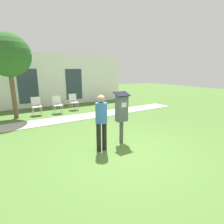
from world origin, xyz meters
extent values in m
plane|color=#476B2D|center=(0.00, 0.00, 0.00)|extent=(40.00, 40.00, 0.00)
cube|color=#B7B2A8|center=(0.00, 4.05, 0.01)|extent=(12.00, 1.10, 0.02)
cube|color=white|center=(0.00, 7.73, 1.60)|extent=(10.00, 0.24, 3.20)
cube|color=#2D3D4C|center=(-1.40, 7.60, 1.30)|extent=(1.10, 0.02, 2.00)
cube|color=#2D3D4C|center=(1.40, 7.60, 1.30)|extent=(1.10, 0.02, 2.00)
cylinder|color=#4C4C4C|center=(0.28, 0.50, 0.35)|extent=(0.12, 0.12, 0.70)
cube|color=#4C5156|center=(0.28, 0.50, 1.10)|extent=(0.34, 0.22, 0.80)
cube|color=silver|center=(0.28, 0.38, 1.22)|extent=(0.18, 0.01, 0.14)
cube|color=black|center=(0.28, 0.50, 1.53)|extent=(0.44, 0.31, 0.12)
cylinder|color=black|center=(-0.60, 0.33, 0.41)|extent=(0.13, 0.13, 0.82)
cylinder|color=black|center=(-0.42, 0.33, 0.41)|extent=(0.13, 0.13, 0.82)
cylinder|color=#386BB7|center=(-0.51, 0.33, 1.09)|extent=(0.32, 0.32, 0.55)
sphere|color=tan|center=(-0.51, 0.33, 1.48)|extent=(0.21, 0.21, 0.21)
cylinder|color=silver|center=(-1.53, 5.35, 0.21)|extent=(0.03, 0.03, 0.42)
cylinder|color=silver|center=(-1.15, 5.35, 0.21)|extent=(0.03, 0.03, 0.42)
cylinder|color=silver|center=(-1.53, 5.73, 0.21)|extent=(0.03, 0.03, 0.42)
cylinder|color=silver|center=(-1.15, 5.73, 0.21)|extent=(0.03, 0.03, 0.42)
cube|color=silver|center=(-1.34, 5.54, 0.44)|extent=(0.44, 0.44, 0.04)
cube|color=silver|center=(-1.34, 5.75, 0.68)|extent=(0.44, 0.04, 0.44)
cylinder|color=silver|center=(-0.53, 5.19, 0.21)|extent=(0.03, 0.03, 0.42)
cylinder|color=silver|center=(-0.15, 5.19, 0.21)|extent=(0.03, 0.03, 0.42)
cylinder|color=silver|center=(-0.53, 5.57, 0.21)|extent=(0.03, 0.03, 0.42)
cylinder|color=silver|center=(-0.15, 5.57, 0.21)|extent=(0.03, 0.03, 0.42)
cube|color=silver|center=(-0.34, 5.38, 0.44)|extent=(0.44, 0.44, 0.04)
cube|color=silver|center=(-0.34, 5.59, 0.68)|extent=(0.44, 0.04, 0.44)
cylinder|color=silver|center=(0.47, 5.53, 0.21)|extent=(0.03, 0.03, 0.42)
cylinder|color=silver|center=(0.85, 5.53, 0.21)|extent=(0.03, 0.03, 0.42)
cylinder|color=silver|center=(0.47, 5.91, 0.21)|extent=(0.03, 0.03, 0.42)
cylinder|color=silver|center=(0.85, 5.91, 0.21)|extent=(0.03, 0.03, 0.42)
cube|color=silver|center=(0.66, 5.72, 0.44)|extent=(0.44, 0.44, 0.04)
cube|color=silver|center=(0.66, 5.92, 0.68)|extent=(0.44, 0.04, 0.44)
cylinder|color=brown|center=(-2.29, 5.50, 1.10)|extent=(0.20, 0.20, 2.20)
sphere|color=#2D6028|center=(-2.29, 5.50, 2.87)|extent=(1.90, 1.90, 1.90)
camera|label=1|loc=(-2.69, -3.69, 2.21)|focal=28.00mm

